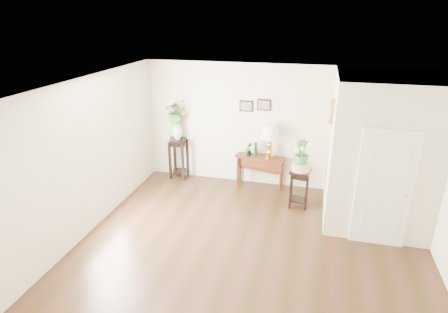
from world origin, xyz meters
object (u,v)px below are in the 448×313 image
(console_table, at_px, (260,171))
(plant_stand_b, at_px, (299,188))
(table_lamp, at_px, (270,142))
(plant_stand_a, at_px, (179,158))

(console_table, bearing_deg, plant_stand_b, -25.89)
(table_lamp, bearing_deg, console_table, 180.00)
(plant_stand_a, bearing_deg, console_table, 0.00)
(plant_stand_a, bearing_deg, plant_stand_b, -14.33)
(table_lamp, height_order, plant_stand_b, table_lamp)
(plant_stand_b, bearing_deg, plant_stand_a, 165.67)
(table_lamp, xyz_separation_m, plant_stand_a, (-2.20, 0.00, -0.60))
(table_lamp, distance_m, plant_stand_b, 1.26)
(table_lamp, height_order, plant_stand_a, table_lamp)
(console_table, bearing_deg, plant_stand_a, -167.41)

